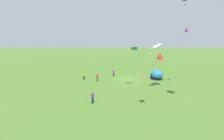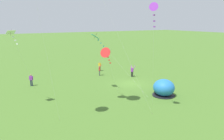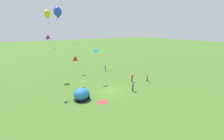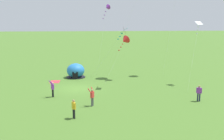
% 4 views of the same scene
% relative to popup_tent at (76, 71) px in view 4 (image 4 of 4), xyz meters
% --- Properties ---
extents(ground_plane, '(300.00, 300.00, 0.00)m').
position_rel_popup_tent_xyz_m(ground_plane, '(6.44, 0.53, -1.00)').
color(ground_plane, '#477028').
extents(popup_tent, '(2.81, 2.81, 2.10)m').
position_rel_popup_tent_xyz_m(popup_tent, '(0.00, 0.00, 0.00)').
color(popup_tent, '#2672BF').
rests_on(popup_tent, ground).
extents(picnic_blanket, '(1.74, 1.35, 0.01)m').
position_rel_popup_tent_xyz_m(picnic_blanket, '(2.53, -2.76, -0.99)').
color(picnic_blanket, '#CC333D').
rests_on(picnic_blanket, ground).
extents(person_near_tent, '(0.42, 0.49, 1.72)m').
position_rel_popup_tent_xyz_m(person_near_tent, '(12.63, 13.54, -0.03)').
color(person_near_tent, '#1E2347').
rests_on(person_near_tent, ground).
extents(person_watching_sky, '(0.54, 0.38, 1.72)m').
position_rel_popup_tent_xyz_m(person_watching_sky, '(16.40, 0.65, -0.03)').
color(person_watching_sky, black).
rests_on(person_watching_sky, ground).
extents(person_arms_raised, '(0.72, 0.64, 1.89)m').
position_rel_popup_tent_xyz_m(person_arms_raised, '(9.74, -2.06, 0.00)').
color(person_arms_raised, black).
rests_on(person_arms_raised, ground).
extents(person_far_back, '(0.72, 0.66, 1.89)m').
position_rel_popup_tent_xyz_m(person_far_back, '(13.19, 2.29, 0.00)').
color(person_far_back, '#4C4C51').
rests_on(person_far_back, ground).
extents(kite_red, '(3.35, 3.83, 6.30)m').
position_rel_popup_tent_xyz_m(kite_red, '(1.92, 7.03, 4.60)').
color(kite_red, silver).
rests_on(kite_red, ground).
extents(kite_teal, '(6.85, 4.66, 7.63)m').
position_rel_popup_tent_xyz_m(kite_teal, '(5.93, 6.29, 6.03)').
color(kite_teal, silver).
rests_on(kite_teal, ground).
extents(kite_white, '(5.15, 3.39, 8.37)m').
position_rel_popup_tent_xyz_m(kite_white, '(5.18, 16.18, 6.74)').
color(kite_white, silver).
rests_on(kite_white, ground).
extents(kite_purple, '(2.29, 2.42, 10.80)m').
position_rel_popup_tent_xyz_m(kite_purple, '(-3.33, 4.95, 9.29)').
color(kite_purple, silver).
rests_on(kite_purple, ground).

